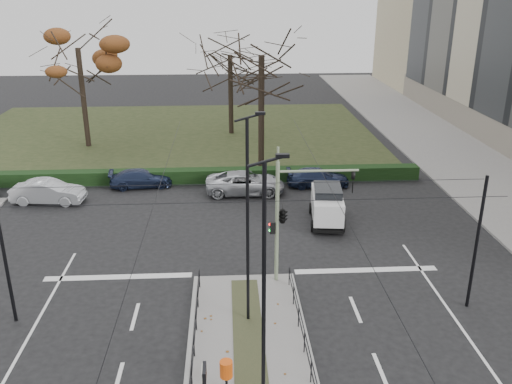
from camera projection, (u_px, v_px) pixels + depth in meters
ground at (248, 342)px, 21.17m from camera, size 140.00×140.00×0.00m
median_island at (252, 384)px, 18.81m from camera, size 4.40×15.00×0.14m
sidewalk_east at (464, 162)px, 42.64m from camera, size 8.00×90.00×0.14m
park at (170, 135)px, 50.71m from camera, size 38.00×26.00×0.10m
hedge at (152, 177)px, 38.04m from camera, size 38.00×1.00×1.00m
median_railing at (252, 364)px, 18.40m from camera, size 4.14×13.24×0.92m
catenary at (246, 245)px, 21.47m from camera, size 20.00×34.00×6.00m
traffic_light at (285, 213)px, 24.23m from camera, size 3.93×2.24×5.79m
litter_bin at (226, 369)px, 18.20m from camera, size 0.44×0.44×1.13m
info_panel at (205, 381)px, 16.19m from camera, size 0.13×0.60×2.31m
streetlamp_median_near at (264, 294)px, 15.88m from camera, size 0.73×0.15×8.69m
streetlamp_median_far at (248, 221)px, 20.84m from camera, size 0.72×0.15×8.67m
parked_car_second at (48, 192)px, 34.55m from camera, size 4.68×1.95×1.51m
parked_car_third at (141, 178)px, 37.40m from camera, size 4.42×2.21×1.23m
parked_car_fourth at (245, 183)px, 36.19m from camera, size 5.29×2.48×1.47m
white_van at (327, 204)px, 31.53m from camera, size 2.26×4.24×2.23m
rust_tree at (78, 48)px, 44.08m from camera, size 8.17×8.17×10.85m
bare_tree_center at (230, 61)px, 48.79m from camera, size 7.41×7.41×9.56m
bare_tree_near at (261, 64)px, 37.98m from camera, size 6.85×6.85×11.21m
parked_car_fifth at (318, 177)px, 37.55m from camera, size 4.33×1.81×1.25m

